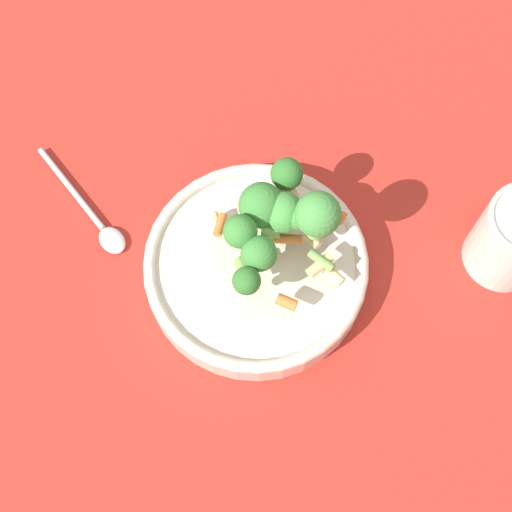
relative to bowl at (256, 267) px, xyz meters
name	(u,v)px	position (x,y,z in m)	size (l,w,h in m)	color
ground_plane	(256,274)	(0.00, 0.00, -0.02)	(3.00, 3.00, 0.00)	#B72D23
bowl	(256,267)	(0.00, 0.00, 0.00)	(0.24, 0.24, 0.04)	beige
pasta_salad	(277,218)	(0.02, -0.03, 0.06)	(0.15, 0.14, 0.09)	#8CB766
spoon	(95,219)	(0.10, 0.16, -0.02)	(0.16, 0.09, 0.01)	silver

